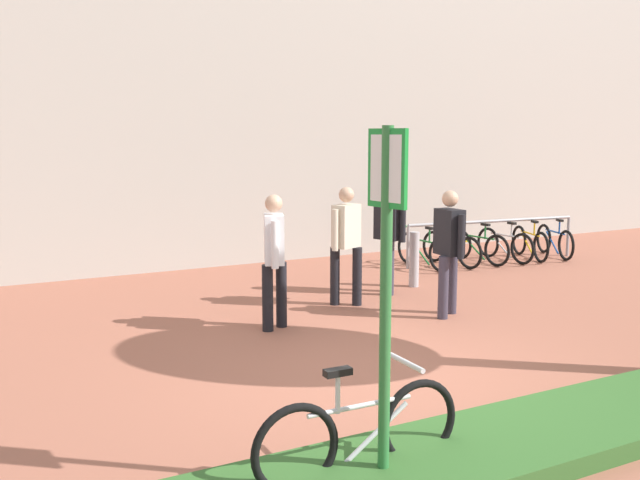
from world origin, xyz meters
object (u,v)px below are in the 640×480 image
Objects in this scene: bike_at_sign at (360,433)px; person_shirt_white at (346,238)px; bike_rack_cluster at (492,244)px; person_suited_dark at (389,231)px; person_casual_tan at (274,253)px; parking_sign_post at (386,258)px; person_suited_navy at (449,245)px; bollard_steel at (414,259)px.

bike_at_sign is 0.98× the size of person_shirt_white.
bike_rack_cluster is 2.17× the size of person_suited_dark.
person_shirt_white and person_casual_tan have the same top height.
parking_sign_post is 5.40m from person_shirt_white.
parking_sign_post is 4.26m from person_casual_tan.
bike_at_sign is at bearing 109.34° from parking_sign_post.
person_shirt_white is 1.00× the size of person_suited_dark.
person_suited_navy is (3.42, 3.38, 0.63)m from bike_at_sign.
person_casual_tan is (-2.35, 0.51, 0.00)m from person_suited_navy.
bike_at_sign is 6.58m from bollard_steel.
person_shirt_white is 1.00× the size of person_suited_navy.
person_casual_tan reaches higher than bike_rack_cluster.
person_suited_navy is 1.54m from person_suited_dark.
bike_at_sign is at bearing -128.67° from bollard_steel.
person_casual_tan is at bearing -157.25° from bike_rack_cluster.
person_suited_dark is (3.48, 4.92, 0.63)m from bike_at_sign.
person_suited_dark is 2.62m from person_casual_tan.
bike_at_sign is at bearing -118.75° from person_shirt_white.
bollard_steel is (4.11, 5.14, 0.10)m from bike_at_sign.
parking_sign_post is 6.80m from bollard_steel.
parking_sign_post is 9.39m from bike_rack_cluster.
bike_rack_cluster is at bearing 23.31° from bollard_steel.
bollard_steel is at bearing 52.85° from parking_sign_post.
bollard_steel reaches higher than bike_at_sign.
person_suited_navy reaches higher than bollard_steel.
person_shirt_white is 1.03m from person_suited_dark.
bike_at_sign is at bearing -105.40° from person_casual_tan.
bike_at_sign is 0.98× the size of person_suited_dark.
bike_at_sign is at bearing -125.24° from person_suited_dark.
person_suited_dark is at bearing 20.05° from person_shirt_white.
person_suited_dark is (-3.27, -1.35, 0.64)m from bike_rack_cluster.
parking_sign_post reaches higher than bike_at_sign.
bike_rack_cluster is 4.62m from person_shirt_white.
bike_rack_cluster is 2.88m from bollard_steel.
parking_sign_post reaches higher than person_shirt_white.
parking_sign_post is at bearing -135.92° from bike_rack_cluster.
person_casual_tan is (-3.04, -1.24, 0.53)m from bollard_steel.
parking_sign_post reaches higher than person_suited_dark.
person_suited_dark reaches higher than bike_at_sign.
bollard_steel is at bearing 51.33° from bike_at_sign.
person_shirt_white reaches higher than bollard_steel.
parking_sign_post is 6.19m from person_suited_dark.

